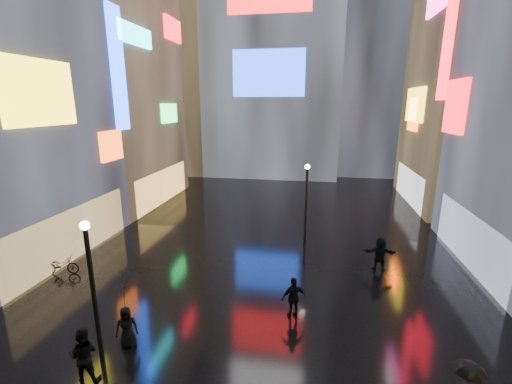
% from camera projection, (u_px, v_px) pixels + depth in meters
% --- Properties ---
extents(ground, '(140.00, 140.00, 0.00)m').
position_uv_depth(ground, '(276.00, 233.00, 23.90)').
color(ground, black).
rests_on(ground, ground).
extents(building_left_far, '(10.28, 12.00, 22.00)m').
position_uv_depth(building_left_far, '(102.00, 77.00, 29.55)').
color(building_left_far, black).
rests_on(building_left_far, ground).
extents(building_right_far, '(10.28, 12.00, 28.00)m').
position_uv_depth(building_right_far, '(492.00, 36.00, 27.24)').
color(building_right_far, black).
rests_on(building_right_far, ground).
extents(tower_main, '(16.00, 14.20, 42.00)m').
position_uv_depth(tower_main, '(277.00, 1.00, 41.99)').
color(tower_main, black).
rests_on(tower_main, ground).
extents(tower_flank_right, '(12.00, 12.00, 34.00)m').
position_uv_depth(tower_flank_right, '(373.00, 36.00, 42.91)').
color(tower_flank_right, black).
rests_on(tower_flank_right, ground).
extents(tower_flank_left, '(10.00, 10.00, 26.00)m').
position_uv_depth(tower_flank_left, '(189.00, 70.00, 43.96)').
color(tower_flank_left, black).
rests_on(tower_flank_left, ground).
extents(lamp_near, '(0.30, 0.30, 5.20)m').
position_uv_depth(lamp_near, '(93.00, 286.00, 11.27)').
color(lamp_near, black).
rests_on(lamp_near, ground).
extents(lamp_far, '(0.30, 0.30, 5.20)m').
position_uv_depth(lamp_far, '(306.00, 200.00, 21.27)').
color(lamp_far, black).
rests_on(lamp_far, ground).
extents(pedestrian_1, '(1.06, 0.92, 1.89)m').
position_uv_depth(pedestrian_1, '(84.00, 355.00, 10.98)').
color(pedestrian_1, black).
rests_on(pedestrian_1, ground).
extents(pedestrian_3, '(1.14, 0.83, 1.79)m').
position_uv_depth(pedestrian_3, '(294.00, 298.00, 14.30)').
color(pedestrian_3, black).
rests_on(pedestrian_3, ground).
extents(pedestrian_4, '(0.91, 0.78, 1.59)m').
position_uv_depth(pedestrian_4, '(127.00, 327.00, 12.58)').
color(pedestrian_4, black).
rests_on(pedestrian_4, ground).
extents(pedestrian_5, '(1.74, 0.57, 1.88)m').
position_uv_depth(pedestrian_5, '(380.00, 254.00, 18.35)').
color(pedestrian_5, black).
rests_on(pedestrian_5, ground).
extents(umbrella_1, '(0.85, 0.85, 0.70)m').
position_uv_depth(umbrella_1, '(468.00, 375.00, 8.60)').
color(umbrella_1, black).
rests_on(umbrella_1, pedestrian_2).
extents(umbrella_2, '(1.14, 1.13, 0.89)m').
position_uv_depth(umbrella_2, '(123.00, 297.00, 12.27)').
color(umbrella_2, black).
rests_on(umbrella_2, pedestrian_4).
extents(bicycle, '(1.94, 1.02, 0.97)m').
position_uv_depth(bicycle, '(61.00, 265.00, 18.06)').
color(bicycle, black).
rests_on(bicycle, ground).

